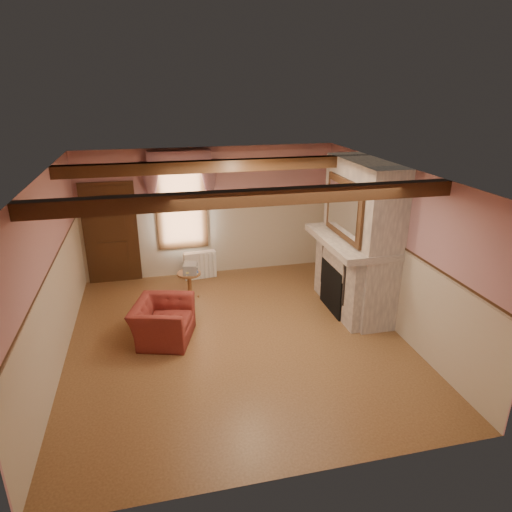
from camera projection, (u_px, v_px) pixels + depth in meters
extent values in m
cube|color=brown|center=(237.00, 338.00, 7.71)|extent=(5.50, 6.00, 0.01)
cube|color=silver|center=(234.00, 172.00, 6.72)|extent=(5.50, 6.00, 0.01)
cube|color=#B47D82|center=(210.00, 212.00, 9.95)|extent=(5.50, 0.02, 2.80)
cube|color=#B47D82|center=(292.00, 369.00, 4.48)|extent=(5.50, 0.02, 2.80)
cube|color=#B47D82|center=(50.00, 277.00, 6.63)|extent=(0.02, 6.00, 2.80)
cube|color=#B47D82|center=(393.00, 247.00, 7.80)|extent=(0.02, 6.00, 2.80)
cube|color=black|center=(335.00, 288.00, 8.53)|extent=(0.20, 0.95, 0.90)
imported|color=maroon|center=(163.00, 321.00, 7.56)|extent=(1.16, 1.25, 0.67)
cylinder|color=brown|center=(190.00, 285.00, 9.04)|extent=(0.55, 0.55, 0.55)
cube|color=#B7AD8C|center=(190.00, 268.00, 8.90)|extent=(0.32, 0.37, 0.20)
cube|color=white|center=(200.00, 265.00, 10.00)|extent=(0.71, 0.25, 0.60)
imported|color=brown|center=(357.00, 239.00, 8.01)|extent=(0.37, 0.37, 0.09)
cube|color=black|center=(339.00, 223.00, 8.72)|extent=(0.14, 0.24, 0.20)
cylinder|color=gold|center=(339.00, 221.00, 8.73)|extent=(0.11, 0.11, 0.28)
cylinder|color=#AB1520|center=(368.00, 245.00, 7.61)|extent=(0.06, 0.06, 0.16)
cylinder|color=gold|center=(357.00, 239.00, 7.99)|extent=(0.06, 0.06, 0.12)
cube|color=gray|center=(360.00, 238.00, 8.28)|extent=(0.85, 2.00, 2.80)
cube|color=gray|center=(351.00, 241.00, 8.25)|extent=(1.05, 2.05, 0.12)
cube|color=silver|center=(344.00, 209.00, 8.00)|extent=(0.06, 1.44, 1.04)
cube|color=black|center=(111.00, 235.00, 9.57)|extent=(1.10, 0.10, 2.10)
cube|color=white|center=(181.00, 203.00, 9.70)|extent=(1.06, 0.08, 2.02)
cube|color=gray|center=(180.00, 175.00, 9.41)|extent=(1.30, 0.14, 1.40)
cube|color=black|center=(252.00, 198.00, 5.66)|extent=(5.50, 0.18, 0.20)
cube|color=black|center=(221.00, 166.00, 7.85)|extent=(5.50, 0.18, 0.20)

